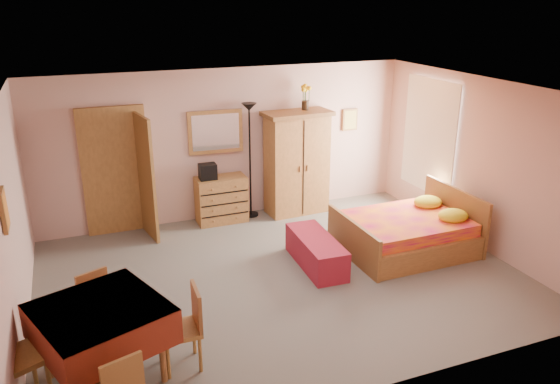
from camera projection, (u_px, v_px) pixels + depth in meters
name	position (u px, v px, depth m)	size (l,w,h in m)	color
floor	(281.00, 277.00, 7.65)	(6.50, 6.50, 0.00)	slate
ceiling	(281.00, 91.00, 6.77)	(6.50, 6.50, 0.00)	brown
wall_back	(228.00, 144.00, 9.40)	(6.50, 0.10, 2.60)	tan
wall_front	(381.00, 274.00, 5.02)	(6.50, 0.10, 2.60)	tan
wall_left	(11.00, 225.00, 6.09)	(0.10, 5.00, 2.60)	tan
wall_right	(479.00, 163.00, 8.33)	(0.10, 5.00, 2.60)	tan
doorway	(116.00, 172.00, 8.81)	(1.06, 0.12, 2.15)	#9E6B35
window	(430.00, 136.00, 9.32)	(0.08, 1.40, 1.95)	white
picture_left	(4.00, 210.00, 5.44)	(0.04, 0.32, 0.42)	orange
picture_back	(350.00, 120.00, 10.10)	(0.30, 0.04, 0.40)	#D8BF59
chest_of_drawers	(221.00, 200.00, 9.40)	(0.85, 0.43, 0.81)	#9D6835
wall_mirror	(216.00, 132.00, 9.19)	(0.93, 0.05, 0.74)	white
stereo	(208.00, 172.00, 9.13)	(0.28, 0.21, 0.27)	black
floor_lamp	(250.00, 161.00, 9.45)	(0.26, 0.26, 2.02)	black
wardrobe	(297.00, 163.00, 9.66)	(1.18, 0.61, 1.84)	#B0733B
sunflower_vase	(305.00, 97.00, 9.41)	(0.18, 0.18, 0.45)	yellow
bed	(406.00, 224.00, 8.31)	(1.92, 1.51, 0.89)	#C41349
bench	(316.00, 251.00, 7.91)	(0.48, 1.30, 0.43)	maroon
dining_table	(104.00, 344.00, 5.47)	(1.16, 1.16, 0.85)	maroon
chair_north	(102.00, 309.00, 6.10)	(0.37, 0.37, 0.82)	#A56638
chair_west	(17.00, 358.00, 5.11)	(0.47, 0.47, 1.03)	olive
chair_east	(180.00, 329.00, 5.67)	(0.41, 0.41, 0.90)	#A37237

